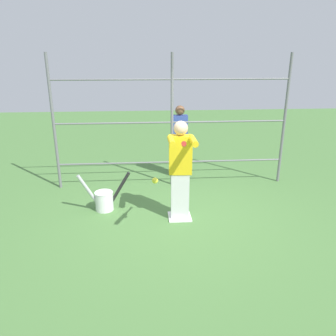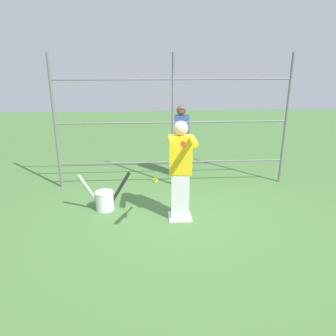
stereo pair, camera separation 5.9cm
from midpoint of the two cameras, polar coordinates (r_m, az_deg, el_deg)
ground_plane at (r=5.91m, az=2.35°, el=-8.56°), size 24.00×24.00×0.00m
home_plate at (r=5.91m, az=2.35°, el=-8.48°), size 0.40×0.40×0.02m
fence_backstop at (r=6.96m, az=1.12°, el=7.95°), size 4.95×0.06×2.80m
batter at (r=5.52m, az=2.50°, el=0.01°), size 0.45×0.59×1.73m
baseball_bat_swinging at (r=4.45m, az=3.07°, el=4.08°), size 0.16×0.82×0.30m
softball_in_flight at (r=5.08m, az=-1.97°, el=-2.20°), size 0.10×0.10×0.10m
bat_bucket at (r=6.21m, az=-10.69°, el=-5.39°), size 0.96×0.34×0.74m
bystander_behind_fence at (r=7.61m, az=2.47°, el=4.84°), size 0.35×0.21×1.68m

